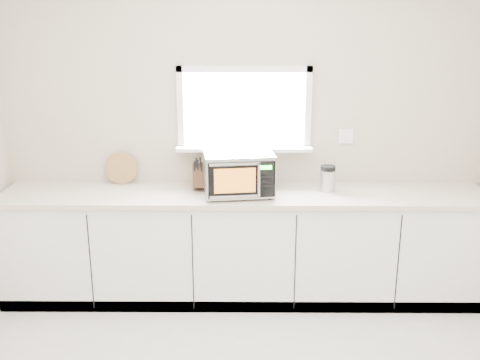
{
  "coord_description": "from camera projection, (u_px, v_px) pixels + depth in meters",
  "views": [
    {
      "loc": [
        -0.0,
        -2.6,
        2.31
      ],
      "look_at": [
        -0.03,
        1.55,
        1.07
      ],
      "focal_mm": 42.0,
      "sensor_mm": 36.0,
      "label": 1
    }
  ],
  "objects": [
    {
      "name": "knife_block",
      "position": [
        198.0,
        175.0,
        4.57
      ],
      "size": [
        0.1,
        0.2,
        0.28
      ],
      "rotation": [
        0.0,
        0.0,
        0.06
      ],
      "color": "#4A2E1A",
      "rests_on": "countertop"
    },
    {
      "name": "back_wall",
      "position": [
        244.0,
        131.0,
        4.68
      ],
      "size": [
        4.0,
        0.17,
        2.7
      ],
      "color": "#B3A68E",
      "rests_on": "ground"
    },
    {
      "name": "microwave",
      "position": [
        238.0,
        172.0,
        4.42
      ],
      "size": [
        0.58,
        0.48,
        0.34
      ],
      "rotation": [
        0.0,
        0.0,
        0.14
      ],
      "color": "black",
      "rests_on": "countertop"
    },
    {
      "name": "coffee_grinder",
      "position": [
        328.0,
        178.0,
        4.53
      ],
      "size": [
        0.13,
        0.13,
        0.21
      ],
      "rotation": [
        0.0,
        0.0,
        0.07
      ],
      "color": "#BABCC1",
      "rests_on": "countertop"
    },
    {
      "name": "cutting_board",
      "position": [
        121.0,
        168.0,
        4.72
      ],
      "size": [
        0.27,
        0.06,
        0.27
      ],
      "primitive_type": "cylinder",
      "rotation": [
        1.4,
        0.0,
        0.0
      ],
      "color": "#AE8743",
      "rests_on": "countertop"
    },
    {
      "name": "countertop",
      "position": [
        244.0,
        195.0,
        4.52
      ],
      "size": [
        3.92,
        0.64,
        0.04
      ],
      "primitive_type": "cube",
      "color": "beige",
      "rests_on": "cabinets"
    },
    {
      "name": "cabinets",
      "position": [
        244.0,
        247.0,
        4.66
      ],
      "size": [
        3.92,
        0.6,
        0.88
      ],
      "primitive_type": "cube",
      "color": "silver",
      "rests_on": "ground"
    }
  ]
}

